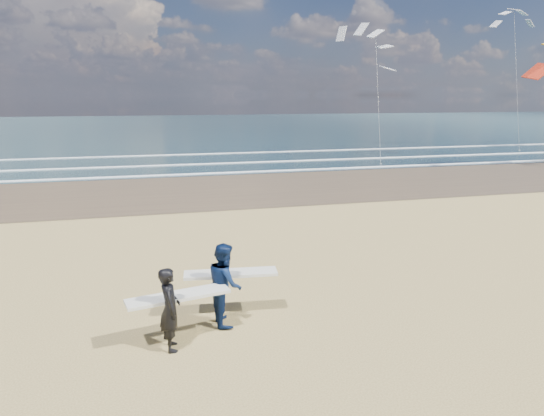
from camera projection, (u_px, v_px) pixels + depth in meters
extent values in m
cube|color=brown|center=(469.00, 175.00, 32.08)|extent=(220.00, 12.00, 0.01)
cube|color=#162B32|center=(270.00, 126.00, 83.02)|extent=(220.00, 100.00, 0.02)
cube|color=white|center=(429.00, 165.00, 36.60)|extent=(220.00, 0.50, 0.05)
cube|color=white|center=(398.00, 157.00, 41.03)|extent=(220.00, 0.50, 0.05)
cube|color=white|center=(365.00, 149.00, 47.16)|extent=(220.00, 0.50, 0.05)
imported|color=black|center=(170.00, 309.00, 9.98)|extent=(0.46, 0.67, 1.79)
cube|color=silver|center=(178.00, 296.00, 10.33)|extent=(2.26, 0.96, 0.07)
imported|color=#0C1D45|center=(225.00, 284.00, 11.14)|extent=(0.74, 0.94, 1.92)
cube|color=silver|center=(231.00, 273.00, 11.49)|extent=(2.24, 0.76, 0.07)
cube|color=slate|center=(381.00, 164.00, 37.05)|extent=(0.12, 0.12, 0.10)
cube|color=slate|center=(519.00, 150.00, 46.32)|extent=(0.12, 0.12, 0.10)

